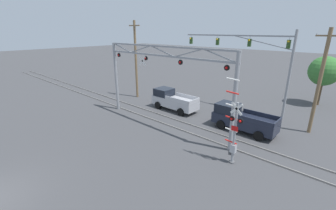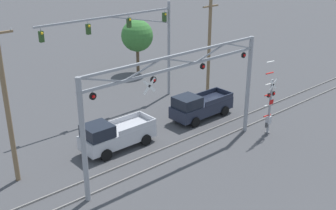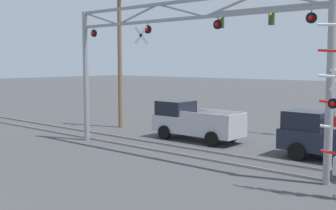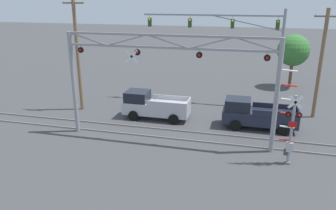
# 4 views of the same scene
# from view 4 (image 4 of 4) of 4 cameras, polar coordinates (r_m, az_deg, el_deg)

# --- Properties ---
(rail_track_near) EXTENTS (80.00, 0.08, 0.10)m
(rail_track_near) POSITION_cam_4_polar(r_m,az_deg,el_deg) (22.34, 0.12, -5.78)
(rail_track_near) COLOR gray
(rail_track_near) RESTS_ON ground_plane
(rail_track_far) EXTENTS (80.00, 0.08, 0.10)m
(rail_track_far) POSITION_cam_4_polar(r_m,az_deg,el_deg) (23.62, 0.97, -4.39)
(rail_track_far) COLOR gray
(rail_track_far) RESTS_ON ground_plane
(crossing_gantry) EXTENTS (13.58, 0.30, 7.03)m
(crossing_gantry) POSITION_cam_4_polar(r_m,az_deg,el_deg) (20.62, -0.09, 5.59)
(crossing_gantry) COLOR gray
(crossing_gantry) RESTS_ON ground_plane
(crossing_signal_mast) EXTENTS (1.30, 0.35, 5.53)m
(crossing_signal_mast) POSITION_cam_4_polar(r_m,az_deg,el_deg) (19.63, 20.55, -4.17)
(crossing_signal_mast) COLOR gray
(crossing_signal_mast) RESTS_ON ground_plane
(traffic_signal_span) EXTENTS (12.10, 0.39, 8.27)m
(traffic_signal_span) POSITION_cam_4_polar(r_m,az_deg,el_deg) (29.10, 13.23, 11.26)
(traffic_signal_span) COLOR gray
(traffic_signal_span) RESTS_ON ground_plane
(pickup_truck_lead) EXTENTS (5.18, 2.13, 2.12)m
(pickup_truck_lead) POSITION_cam_4_polar(r_m,az_deg,el_deg) (25.79, -2.63, -0.11)
(pickup_truck_lead) COLOR #B7B7BC
(pickup_truck_lead) RESTS_ON ground_plane
(pickup_truck_following) EXTENTS (5.30, 2.13, 2.12)m
(pickup_truck_following) POSITION_cam_4_polar(r_m,az_deg,el_deg) (24.68, 15.00, -1.61)
(pickup_truck_following) COLOR #1E2333
(pickup_truck_following) RESTS_ON ground_plane
(utility_pole_left) EXTENTS (1.80, 0.28, 9.31)m
(utility_pole_left) POSITION_cam_4_polar(r_m,az_deg,el_deg) (27.90, -15.47, 8.69)
(utility_pole_left) COLOR brown
(utility_pole_left) RESTS_ON ground_plane
(utility_pole_right) EXTENTS (1.80, 0.28, 8.41)m
(utility_pole_right) POSITION_cam_4_polar(r_m,az_deg,el_deg) (27.65, 25.03, 6.59)
(utility_pole_right) COLOR brown
(utility_pole_right) RESTS_ON ground_plane
(background_tree_beyond_span) EXTENTS (3.24, 3.24, 5.54)m
(background_tree_beyond_span) POSITION_cam_4_polar(r_m,az_deg,el_deg) (36.44, 21.00, 8.85)
(background_tree_beyond_span) COLOR brown
(background_tree_beyond_span) RESTS_ON ground_plane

